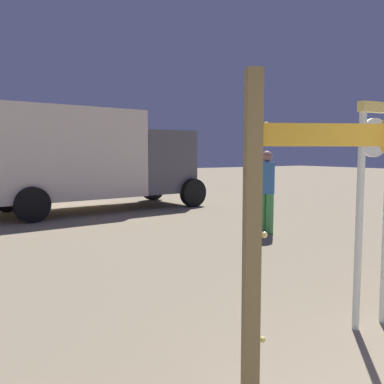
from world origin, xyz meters
name	(u,v)px	position (x,y,z in m)	size (l,w,h in m)	color
standing_clock	(374,192)	(0.90, 2.70, 1.37)	(0.47, 0.13, 2.25)	white
arrow_sign	(313,196)	(-0.82, 1.97, 1.49)	(1.10, 0.67, 2.27)	olive
person_distant	(266,188)	(3.43, 6.99, 1.00)	(0.34, 0.34, 1.79)	#47984D
box_truck_near	(78,156)	(1.11, 12.63, 1.64)	(7.33, 3.21, 3.00)	beige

